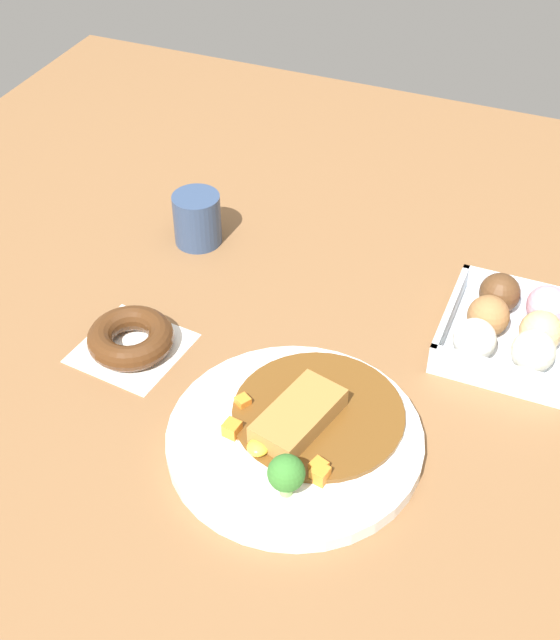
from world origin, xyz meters
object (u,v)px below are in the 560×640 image
(curry_plate, at_px, (297,435))
(donut_box, at_px, (512,328))
(coffee_mug, at_px, (197,219))
(chocolate_ring_donut, at_px, (131,339))

(curry_plate, bearing_deg, donut_box, -36.39)
(donut_box, xyz_separation_m, coffee_mug, (0.05, 0.46, 0.01))
(curry_plate, relative_size, chocolate_ring_donut, 2.06)
(curry_plate, bearing_deg, chocolate_ring_donut, 74.94)
(chocolate_ring_donut, bearing_deg, donut_box, -66.84)
(donut_box, xyz_separation_m, chocolate_ring_donut, (-0.19, 0.43, -0.01))
(curry_plate, xyz_separation_m, chocolate_ring_donut, (0.07, 0.25, 0.00))
(chocolate_ring_donut, xyz_separation_m, coffee_mug, (0.24, 0.03, 0.02))
(donut_box, height_order, coffee_mug, coffee_mug)
(chocolate_ring_donut, distance_m, coffee_mug, 0.24)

